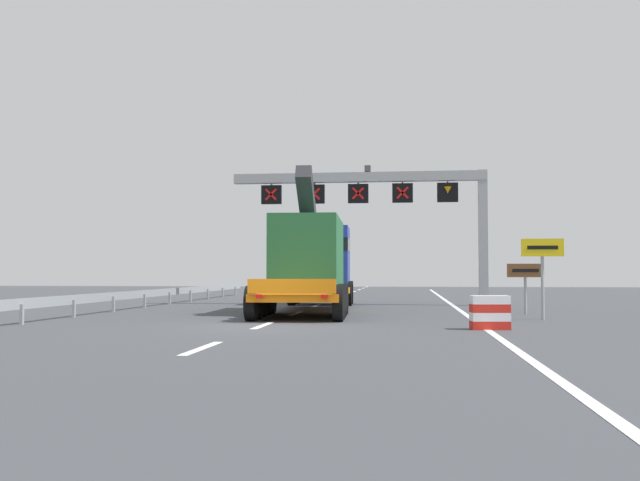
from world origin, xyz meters
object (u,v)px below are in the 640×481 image
object	(u,v)px
overhead_lane_gantry	(388,196)
tourist_info_sign_brown	(525,276)
heavy_haul_truck_orange	(314,261)
exit_sign_yellow	(542,259)
crash_barrier_striped	(490,312)

from	to	relation	value
overhead_lane_gantry	tourist_info_sign_brown	bearing A→B (deg)	-52.19
overhead_lane_gantry	tourist_info_sign_brown	world-z (taller)	overhead_lane_gantry
overhead_lane_gantry	heavy_haul_truck_orange	distance (m)	5.88
exit_sign_yellow	overhead_lane_gantry	bearing A→B (deg)	117.79
heavy_haul_truck_orange	crash_barrier_striped	distance (m)	11.61
overhead_lane_gantry	crash_barrier_striped	bearing A→B (deg)	-77.74
exit_sign_yellow	crash_barrier_striped	distance (m)	4.86
overhead_lane_gantry	tourist_info_sign_brown	size ratio (longest dim) A/B	6.61
tourist_info_sign_brown	crash_barrier_striped	world-z (taller)	tourist_info_sign_brown
heavy_haul_truck_orange	exit_sign_yellow	xyz separation A→B (m)	(8.11, -5.73, -0.04)
overhead_lane_gantry	tourist_info_sign_brown	xyz separation A→B (m)	(5.12, -6.60, -3.69)
exit_sign_yellow	crash_barrier_striped	xyz separation A→B (m)	(-2.14, -4.10, -1.50)
exit_sign_yellow	tourist_info_sign_brown	bearing A→B (deg)	90.51
tourist_info_sign_brown	crash_barrier_striped	bearing A→B (deg)	-106.17
overhead_lane_gantry	crash_barrier_striped	distance (m)	14.93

